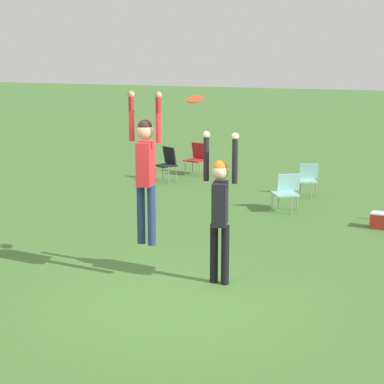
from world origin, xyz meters
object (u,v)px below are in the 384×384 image
frisbee (195,99)px  cooler_box (383,221)px  camping_chair_0 (307,177)px  camping_chair_2 (286,190)px  camping_chair_1 (167,161)px  camping_chair_3 (198,156)px  person_defending (220,204)px  person_jumping (146,164)px

frisbee → cooler_box: (1.98, 4.24, -2.53)m
frisbee → camping_chair_0: 6.89m
camping_chair_0 → camping_chair_2: size_ratio=0.97×
camping_chair_0 → camping_chair_1: camping_chair_1 is taller
camping_chair_0 → cooler_box: 3.19m
camping_chair_3 → person_defending: bearing=129.9°
person_defending → frisbee: (-0.41, 0.01, 1.49)m
camping_chair_3 → cooler_box: size_ratio=1.90×
person_jumping → frisbee: person_jumping is taller
person_defending → camping_chair_0: bearing=168.1°
frisbee → camping_chair_1: (-4.14, 6.65, -2.14)m
frisbee → camping_chair_3: bearing=115.9°
person_defending → cooler_box: person_defending is taller
camping_chair_0 → camping_chair_2: (0.05, -1.69, 0.01)m
camping_chair_2 → person_jumping: bearing=49.1°
person_jumping → camping_chair_3: bearing=3.8°
camping_chair_1 → frisbee: bearing=146.1°
person_jumping → camping_chair_1: (-3.51, 6.99, -1.21)m
camping_chair_1 → cooler_box: size_ratio=1.96×
camping_chair_1 → camping_chair_2: bearing=179.4°
person_defending → camping_chair_2: person_defending is taller
camping_chair_2 → camping_chair_0: bearing=-124.4°
frisbee → camping_chair_3: size_ratio=0.29×
camping_chair_0 → camping_chair_3: bearing=-48.5°
frisbee → camping_chair_3: 9.11m
camping_chair_1 → camping_chair_2: 4.35m
camping_chair_3 → camping_chair_2: bearing=151.2°
camping_chair_1 → camping_chair_3: camping_chair_1 is taller
frisbee → camping_chair_3: frisbee is taller
person_jumping → camping_chair_2: bearing=-22.4°
camping_chair_2 → camping_chair_1: bearing=-60.9°
camping_chair_2 → cooler_box: camping_chair_2 is taller
person_defending → camping_chair_1: bearing=-163.2°
cooler_box → frisbee: bearing=-115.0°
person_jumping → camping_chair_3: 8.99m
camping_chair_3 → camping_chair_1: bearing=90.0°
camping_chair_0 → camping_chair_3: size_ratio=0.87×
camping_chair_2 → person_defending: bearing=61.0°
person_defending → camping_chair_2: size_ratio=2.81×
camping_chair_3 → camping_chair_0: bearing=170.0°
person_jumping → frisbee: (0.63, 0.34, 0.93)m
person_jumping → camping_chair_0: (0.40, 6.85, -1.30)m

